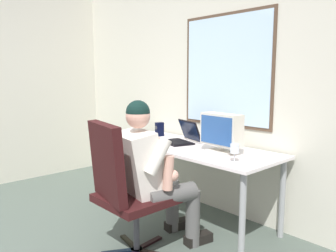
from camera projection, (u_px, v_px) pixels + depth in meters
wall_rear at (222, 78)px, 3.41m from camera, size 5.01×0.08×2.76m
desk at (189, 153)px, 3.29m from camera, size 1.81×0.72×0.73m
office_chair at (121, 183)px, 2.57m from camera, size 0.57×0.62×1.06m
person_seated at (153, 171)px, 2.71m from camera, size 0.59×0.81×1.22m
crt_monitor at (221, 131)px, 2.96m from camera, size 0.40×0.21×0.35m
laptop at (183, 137)px, 3.44m from camera, size 0.41×0.39×0.22m
wine_glass at (235, 150)px, 2.64m from camera, size 0.08×0.08×0.14m
desk_speaker at (159, 129)px, 3.80m from camera, size 0.08×0.10×0.15m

